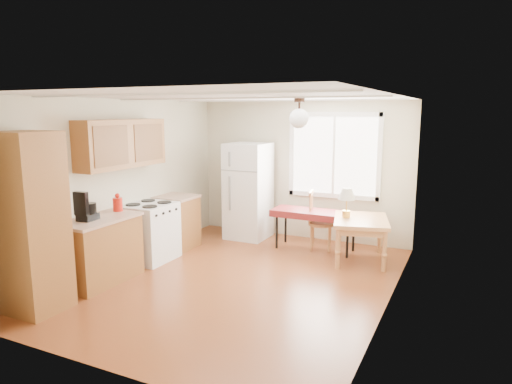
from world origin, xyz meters
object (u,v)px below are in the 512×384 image
Objects in this scene: chair at (316,216)px; dining_table at (361,225)px; refrigerator at (248,191)px; bench at (315,215)px.

dining_table is at bearing -30.95° from chair.
refrigerator reaches higher than bench.
refrigerator is 1.77× the size of chair.
dining_table reaches higher than bench.
bench is 0.07m from chair.
bench is at bearing -95.48° from chair.
refrigerator is 1.20× the size of bench.
bench is 1.17× the size of dining_table.
refrigerator reaches higher than chair.
refrigerator is at bearing 170.61° from bench.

